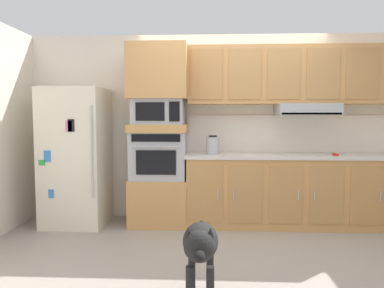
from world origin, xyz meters
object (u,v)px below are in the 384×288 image
at_px(refrigerator, 76,157).
at_px(electric_kettle, 213,145).
at_px(built_in_oven, 159,155).
at_px(microwave, 159,112).
at_px(dog, 200,246).
at_px(screwdriver, 336,154).

height_order(refrigerator, electric_kettle, refrigerator).
height_order(refrigerator, built_in_oven, refrigerator).
relative_size(microwave, dog, 0.76).
distance_m(microwave, dog, 2.34).
bearing_deg(built_in_oven, electric_kettle, -3.89).
relative_size(refrigerator, built_in_oven, 2.51).
distance_m(built_in_oven, electric_kettle, 0.71).
bearing_deg(electric_kettle, screwdriver, -3.12).
distance_m(refrigerator, built_in_oven, 1.07).
bearing_deg(microwave, dog, -73.93).
distance_m(microwave, screwdriver, 2.28).
height_order(built_in_oven, microwave, microwave).
distance_m(microwave, electric_kettle, 0.82).
bearing_deg(screwdriver, built_in_oven, 176.64).
bearing_deg(screwdriver, dog, -130.77).
bearing_deg(screwdriver, refrigerator, 178.91).
distance_m(screwdriver, dog, 2.55).
distance_m(electric_kettle, dog, 2.06).
relative_size(built_in_oven, microwave, 1.09).
xyz_separation_m(built_in_oven, dog, (0.58, -2.02, -0.45)).
bearing_deg(dog, built_in_oven, -163.87).
height_order(refrigerator, screwdriver, refrigerator).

